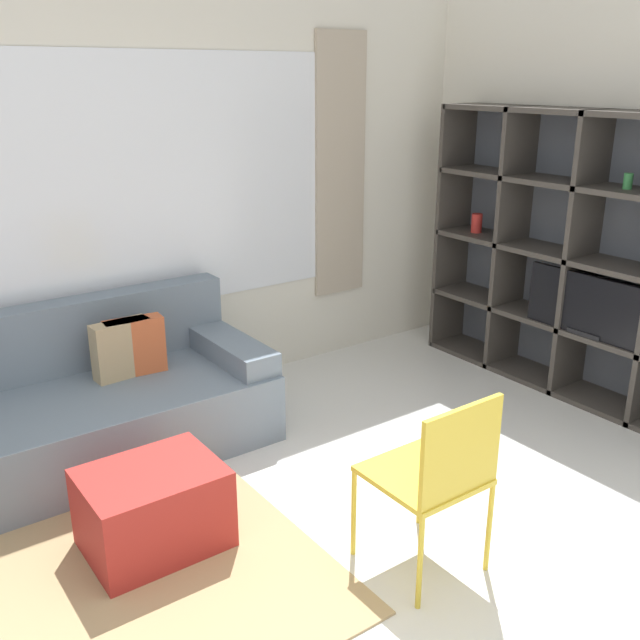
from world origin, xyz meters
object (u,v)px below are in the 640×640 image
(folding_chair, at_px, (438,470))
(ottoman, at_px, (153,509))
(shelving_unit, at_px, (585,259))
(couch_main, at_px, (86,408))

(folding_chair, bearing_deg, ottoman, -43.98)
(shelving_unit, bearing_deg, folding_chair, -158.60)
(shelving_unit, height_order, ottoman, shelving_unit)
(shelving_unit, bearing_deg, couch_main, 160.53)
(ottoman, bearing_deg, folding_chair, -43.98)
(couch_main, height_order, ottoman, couch_main)
(shelving_unit, bearing_deg, ottoman, 179.22)
(couch_main, bearing_deg, ottoman, -92.38)
(ottoman, height_order, folding_chair, folding_chair)
(couch_main, xyz_separation_m, ottoman, (-0.04, -1.04, -0.09))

